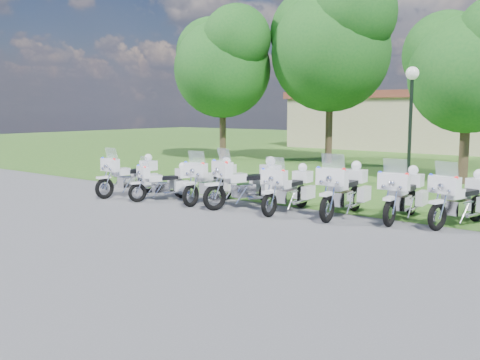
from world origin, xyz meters
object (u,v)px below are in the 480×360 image
Objects in this scene: motorcycle_0 at (130,175)px; motorcycle_3 at (247,182)px; motorcycle_5 at (344,189)px; motorcycle_7 at (461,198)px; motorcycle_1 at (164,181)px; lamp_post at (411,98)px; motorcycle_6 at (403,193)px; motorcycle_4 at (289,188)px; motorcycle_2 at (212,180)px.

motorcycle_0 is 0.97× the size of motorcycle_3.
motorcycle_3 reaches higher than motorcycle_0.
motorcycle_0 is at bearing 29.75° from motorcycle_3.
motorcycle_7 is (2.82, 0.71, -0.04)m from motorcycle_5.
motorcycle_1 is 0.47× the size of lamp_post.
motorcycle_5 reaches higher than motorcycle_0.
motorcycle_1 is 0.77× the size of motorcycle_5.
motorcycle_6 is at bearing -164.17° from motorcycle_0.
lamp_post reaches higher than motorcycle_5.
motorcycle_4 is at bearing -104.43° from lamp_post.
motorcycle_3 is 1.01× the size of motorcycle_6.
motorcycle_4 is 1.56m from motorcycle_5.
motorcycle_0 is 7.32m from motorcycle_5.
motorcycle_6 is 1.40m from motorcycle_7.
motorcycle_7 is (5.68, 1.23, -0.05)m from motorcycle_3.
lamp_post is (5.56, 6.18, 2.62)m from motorcycle_1.
lamp_post reaches higher than motorcycle_7.
motorcycle_4 is 0.96× the size of motorcycle_6.
motorcycle_3 is (1.34, 0.03, 0.05)m from motorcycle_2.
motorcycle_0 is at bearing 7.49° from motorcycle_4.
motorcycle_1 is 5.81m from motorcycle_5.
motorcycle_0 is 10.22m from motorcycle_7.
motorcycle_6 reaches higher than motorcycle_4.
motorcycle_2 is at bearing 3.15° from motorcycle_4.
motorcycle_3 reaches higher than motorcycle_1.
motorcycle_5 is 2.91m from motorcycle_7.
motorcycle_2 is 2.70m from motorcycle_4.
motorcycle_5 reaches higher than motorcycle_4.
motorcycle_4 is at bearing -147.73° from motorcycle_1.
motorcycle_3 is at bearing -166.38° from motorcycle_0.
motorcycle_1 is at bearing -131.97° from lamp_post.
motorcycle_4 is (4.17, 0.79, 0.07)m from motorcycle_1.
motorcycle_6 is (7.13, 1.64, 0.10)m from motorcycle_1.
motorcycle_3 is at bearing -145.74° from motorcycle_1.
motorcycle_6 is (2.95, 0.85, 0.03)m from motorcycle_4.
lamp_post is at bearing -95.19° from motorcycle_3.
lamp_post reaches higher than motorcycle_4.
motorcycle_7 is (4.33, 1.08, 0.02)m from motorcycle_4.
motorcycle_4 is at bearing 9.87° from motorcycle_5.
lamp_post is (1.39, 5.39, 2.55)m from motorcycle_4.
motorcycle_2 is 0.94× the size of motorcycle_5.
motorcycle_1 is at bearing 27.33° from motorcycle_7.
motorcycle_4 is 0.55× the size of lamp_post.
motorcycle_0 is 1.02× the size of motorcycle_7.
motorcycle_4 is (5.71, 0.82, -0.02)m from motorcycle_0.
lamp_post is at bearing -105.11° from motorcycle_4.
motorcycle_1 is 4.25m from motorcycle_4.
lamp_post is (-1.56, 4.55, 2.52)m from motorcycle_6.
motorcycle_6 is at bearing -165.46° from motorcycle_5.
motorcycle_3 is 2.91m from motorcycle_5.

